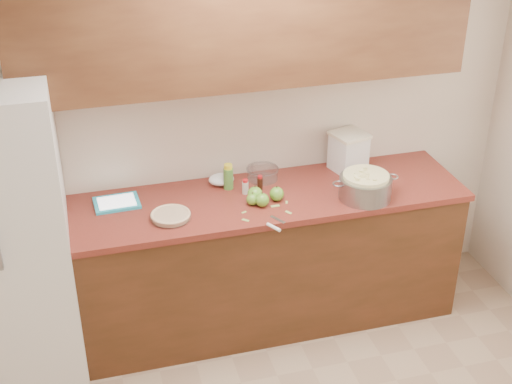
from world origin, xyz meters
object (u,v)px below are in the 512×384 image
object	(u,v)px
tablet	(117,203)
flour_canister	(348,151)
pie	(171,216)
colander	(365,186)

from	to	relation	value
tablet	flour_canister	bearing A→B (deg)	0.05
pie	colander	xyz separation A→B (m)	(1.17, -0.06, 0.06)
pie	flour_canister	distance (m)	1.26
colander	tablet	bearing A→B (deg)	167.80
flour_canister	pie	bearing A→B (deg)	-165.24
colander	flour_canister	distance (m)	0.39
colander	tablet	size ratio (longest dim) A/B	1.54
colander	tablet	world-z (taller)	colander
tablet	pie	bearing A→B (deg)	-44.42
tablet	colander	bearing A→B (deg)	-14.64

